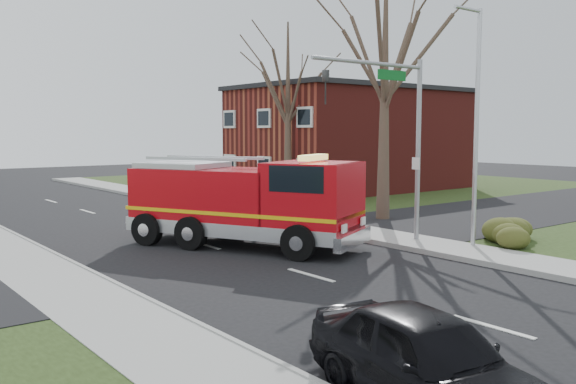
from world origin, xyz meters
TOP-DOWN VIEW (x-y plane):
  - ground at (0.00, 0.00)m, footprint 120.00×120.00m
  - sidewalk_right at (6.20, 0.00)m, footprint 2.40×80.00m
  - sidewalk_left at (-6.20, 0.00)m, footprint 2.40×80.00m
  - cross_street_right at (22.40, 4.00)m, footprint 30.00×8.00m
  - brick_building at (19.00, 18.00)m, footprint 15.40×10.40m
  - health_center_sign at (10.50, 12.50)m, footprint 0.12×2.00m
  - hedge_corner at (9.00, -1.00)m, footprint 2.80×2.00m
  - bare_tree_near at (9.50, 6.00)m, footprint 6.00×6.00m
  - bare_tree_far at (11.00, 15.00)m, footprint 5.25×5.25m
  - traffic_signal_mast at (5.21, 1.50)m, footprint 5.29×0.18m
  - streetlight_pole at (7.14, -0.50)m, footprint 1.48×0.16m
  - fire_engine at (1.08, 4.88)m, footprint 6.22×8.83m
  - parked_car_maroon at (-4.20, -7.63)m, footprint 2.56×4.76m

SIDE VIEW (x-z plane):
  - ground at x=0.00m, z-range 0.00..0.00m
  - sidewalk_right at x=6.20m, z-range 0.00..0.15m
  - sidewalk_left at x=-6.20m, z-range 0.00..0.15m
  - cross_street_right at x=22.40m, z-range 0.00..0.15m
  - hedge_corner at x=9.00m, z-range 0.13..1.03m
  - parked_car_maroon at x=-4.20m, z-range 0.00..1.54m
  - health_center_sign at x=10.50m, z-range 0.18..1.58m
  - fire_engine at x=1.08m, z-range -0.16..3.24m
  - brick_building at x=19.00m, z-range 0.03..7.28m
  - streetlight_pole at x=7.14m, z-range 0.35..8.75m
  - traffic_signal_mast at x=5.21m, z-range 1.31..8.11m
  - bare_tree_far at x=11.00m, z-range 1.24..11.74m
  - bare_tree_near at x=9.50m, z-range 1.41..13.41m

